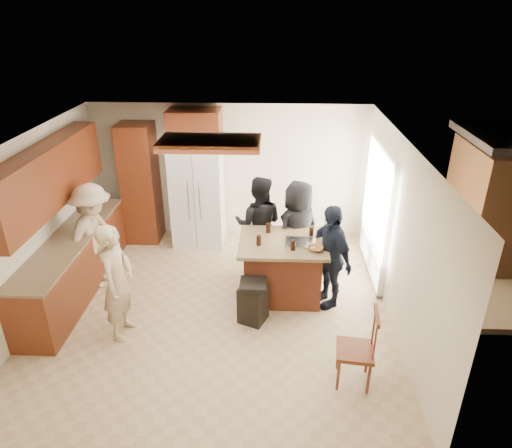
{
  "coord_description": "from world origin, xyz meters",
  "views": [
    {
      "loc": [
        0.84,
        -5.47,
        4.03
      ],
      "look_at": [
        0.57,
        0.51,
        1.15
      ],
      "focal_mm": 32.0,
      "sensor_mm": 36.0,
      "label": 1
    }
  ],
  "objects_px": {
    "spindle_chair": "(357,351)",
    "person_counter": "(95,236)",
    "person_side_right": "(330,256)",
    "person_behind_left": "(259,225)",
    "trash_bin": "(253,301)",
    "person_behind_right": "(298,230)",
    "kitchen_island": "(282,268)",
    "refrigerator": "(198,197)",
    "person_front_left": "(117,282)"
  },
  "relations": [
    {
      "from": "kitchen_island",
      "to": "person_side_right",
      "type": "bearing_deg",
      "value": -13.78
    },
    {
      "from": "person_behind_right",
      "to": "spindle_chair",
      "type": "height_order",
      "value": "person_behind_right"
    },
    {
      "from": "person_front_left",
      "to": "person_counter",
      "type": "xyz_separation_m",
      "value": [
        -0.73,
        1.2,
        0.03
      ]
    },
    {
      "from": "person_behind_left",
      "to": "person_behind_right",
      "type": "distance_m",
      "value": 0.64
    },
    {
      "from": "person_side_right",
      "to": "spindle_chair",
      "type": "bearing_deg",
      "value": -21.8
    },
    {
      "from": "person_front_left",
      "to": "person_counter",
      "type": "distance_m",
      "value": 1.41
    },
    {
      "from": "person_front_left",
      "to": "trash_bin",
      "type": "bearing_deg",
      "value": -73.42
    },
    {
      "from": "person_front_left",
      "to": "person_behind_right",
      "type": "height_order",
      "value": "person_behind_right"
    },
    {
      "from": "person_behind_right",
      "to": "person_behind_left",
      "type": "bearing_deg",
      "value": -53.1
    },
    {
      "from": "person_side_right",
      "to": "spindle_chair",
      "type": "xyz_separation_m",
      "value": [
        0.17,
        -1.59,
        -0.34
      ]
    },
    {
      "from": "person_behind_right",
      "to": "person_counter",
      "type": "height_order",
      "value": "person_counter"
    },
    {
      "from": "person_front_left",
      "to": "kitchen_island",
      "type": "height_order",
      "value": "person_front_left"
    },
    {
      "from": "refrigerator",
      "to": "person_counter",
      "type": "bearing_deg",
      "value": -131.74
    },
    {
      "from": "person_side_right",
      "to": "person_counter",
      "type": "bearing_deg",
      "value": -123.74
    },
    {
      "from": "person_counter",
      "to": "spindle_chair",
      "type": "xyz_separation_m",
      "value": [
        3.71,
        -1.96,
        -0.39
      ]
    },
    {
      "from": "person_behind_right",
      "to": "spindle_chair",
      "type": "xyz_separation_m",
      "value": [
        0.6,
        -2.36,
        -0.36
      ]
    },
    {
      "from": "person_front_left",
      "to": "refrigerator",
      "type": "distance_m",
      "value": 2.78
    },
    {
      "from": "person_front_left",
      "to": "refrigerator",
      "type": "relative_size",
      "value": 0.9
    },
    {
      "from": "person_counter",
      "to": "trash_bin",
      "type": "height_order",
      "value": "person_counter"
    },
    {
      "from": "person_behind_left",
      "to": "person_front_left",
      "type": "bearing_deg",
      "value": 51.08
    },
    {
      "from": "person_counter",
      "to": "trash_bin",
      "type": "bearing_deg",
      "value": -95.59
    },
    {
      "from": "trash_bin",
      "to": "spindle_chair",
      "type": "xyz_separation_m",
      "value": [
        1.25,
        -1.11,
        0.13
      ]
    },
    {
      "from": "person_behind_left",
      "to": "spindle_chair",
      "type": "relative_size",
      "value": 1.65
    },
    {
      "from": "person_counter",
      "to": "kitchen_island",
      "type": "bearing_deg",
      "value": -80.55
    },
    {
      "from": "trash_bin",
      "to": "refrigerator",
      "type": "bearing_deg",
      "value": 115.31
    },
    {
      "from": "refrigerator",
      "to": "spindle_chair",
      "type": "height_order",
      "value": "refrigerator"
    },
    {
      "from": "person_behind_right",
      "to": "spindle_chair",
      "type": "relative_size",
      "value": 1.63
    },
    {
      "from": "person_behind_left",
      "to": "kitchen_island",
      "type": "bearing_deg",
      "value": 122.7
    },
    {
      "from": "person_counter",
      "to": "trash_bin",
      "type": "xyz_separation_m",
      "value": [
        2.46,
        -0.85,
        -0.52
      ]
    },
    {
      "from": "person_front_left",
      "to": "person_behind_left",
      "type": "relative_size",
      "value": 0.99
    },
    {
      "from": "refrigerator",
      "to": "person_behind_left",
      "type": "bearing_deg",
      "value": -39.76
    },
    {
      "from": "person_counter",
      "to": "refrigerator",
      "type": "height_order",
      "value": "refrigerator"
    },
    {
      "from": "kitchen_island",
      "to": "spindle_chair",
      "type": "xyz_separation_m",
      "value": [
        0.84,
        -1.75,
        -0.02
      ]
    },
    {
      "from": "person_behind_left",
      "to": "refrigerator",
      "type": "relative_size",
      "value": 0.91
    },
    {
      "from": "person_behind_right",
      "to": "kitchen_island",
      "type": "relative_size",
      "value": 1.27
    },
    {
      "from": "spindle_chair",
      "to": "kitchen_island",
      "type": "bearing_deg",
      "value": 115.58
    },
    {
      "from": "person_side_right",
      "to": "spindle_chair",
      "type": "relative_size",
      "value": 1.59
    },
    {
      "from": "refrigerator",
      "to": "person_behind_right",
      "type": "bearing_deg",
      "value": -32.17
    },
    {
      "from": "person_behind_left",
      "to": "person_behind_right",
      "type": "relative_size",
      "value": 1.01
    },
    {
      "from": "person_behind_left",
      "to": "person_side_right",
      "type": "bearing_deg",
      "value": 144.75
    },
    {
      "from": "person_behind_right",
      "to": "person_counter",
      "type": "bearing_deg",
      "value": -31.39
    },
    {
      "from": "person_side_right",
      "to": "kitchen_island",
      "type": "bearing_deg",
      "value": -131.61
    },
    {
      "from": "person_behind_left",
      "to": "person_side_right",
      "type": "distance_m",
      "value": 1.4
    },
    {
      "from": "person_counter",
      "to": "person_front_left",
      "type": "bearing_deg",
      "value": -135.16
    },
    {
      "from": "person_behind_left",
      "to": "refrigerator",
      "type": "bearing_deg",
      "value": -33.69
    },
    {
      "from": "person_behind_left",
      "to": "trash_bin",
      "type": "bearing_deg",
      "value": 95.02
    },
    {
      "from": "spindle_chair",
      "to": "person_counter",
      "type": "bearing_deg",
      "value": 152.21
    },
    {
      "from": "person_behind_left",
      "to": "spindle_chair",
      "type": "bearing_deg",
      "value": 121.97
    },
    {
      "from": "person_front_left",
      "to": "person_behind_right",
      "type": "bearing_deg",
      "value": -50.9
    },
    {
      "from": "kitchen_island",
      "to": "person_behind_left",
      "type": "bearing_deg",
      "value": 116.64
    }
  ]
}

